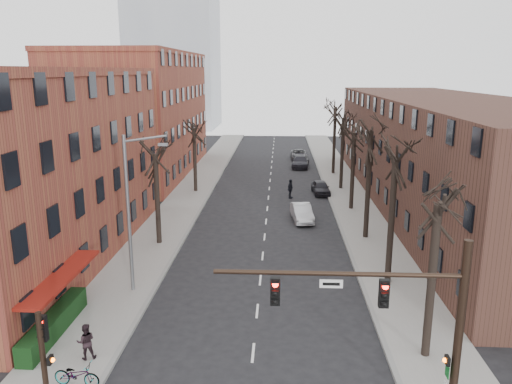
# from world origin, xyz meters

# --- Properties ---
(sidewalk_left) EXTENTS (4.00, 90.00, 0.15)m
(sidewalk_left) POSITION_xyz_m (-8.00, 35.00, 0.07)
(sidewalk_left) COLOR gray
(sidewalk_left) RESTS_ON ground
(sidewalk_right) EXTENTS (4.00, 90.00, 0.15)m
(sidewalk_right) POSITION_xyz_m (8.00, 35.00, 0.07)
(sidewalk_right) COLOR gray
(sidewalk_right) RESTS_ON ground
(building_left_near) EXTENTS (12.00, 26.00, 12.00)m
(building_left_near) POSITION_xyz_m (-16.00, 15.00, 6.00)
(building_left_near) COLOR brown
(building_left_near) RESTS_ON ground
(building_left_far) EXTENTS (12.00, 28.00, 14.00)m
(building_left_far) POSITION_xyz_m (-16.00, 44.00, 7.00)
(building_left_far) COLOR brown
(building_left_far) RESTS_ON ground
(building_right) EXTENTS (12.00, 50.00, 10.00)m
(building_right) POSITION_xyz_m (16.00, 30.00, 5.00)
(building_right) COLOR #452920
(building_right) RESTS_ON ground
(awning_left) EXTENTS (1.20, 7.00, 0.15)m
(awning_left) POSITION_xyz_m (-9.40, 6.00, 0.00)
(awning_left) COLOR maroon
(awning_left) RESTS_ON ground
(hedge) EXTENTS (0.80, 6.00, 1.00)m
(hedge) POSITION_xyz_m (-9.50, 5.00, 0.65)
(hedge) COLOR black
(hedge) RESTS_ON sidewalk_left
(tree_right_a) EXTENTS (5.20, 5.20, 10.00)m
(tree_right_a) POSITION_xyz_m (7.60, 4.00, 0.00)
(tree_right_a) COLOR black
(tree_right_a) RESTS_ON ground
(tree_right_b) EXTENTS (5.20, 5.20, 10.80)m
(tree_right_b) POSITION_xyz_m (7.60, 12.00, 0.00)
(tree_right_b) COLOR black
(tree_right_b) RESTS_ON ground
(tree_right_c) EXTENTS (5.20, 5.20, 11.60)m
(tree_right_c) POSITION_xyz_m (7.60, 20.00, 0.00)
(tree_right_c) COLOR black
(tree_right_c) RESTS_ON ground
(tree_right_d) EXTENTS (5.20, 5.20, 10.00)m
(tree_right_d) POSITION_xyz_m (7.60, 28.00, 0.00)
(tree_right_d) COLOR black
(tree_right_d) RESTS_ON ground
(tree_right_e) EXTENTS (5.20, 5.20, 10.80)m
(tree_right_e) POSITION_xyz_m (7.60, 36.00, 0.00)
(tree_right_e) COLOR black
(tree_right_e) RESTS_ON ground
(tree_right_f) EXTENTS (5.20, 5.20, 11.60)m
(tree_right_f) POSITION_xyz_m (7.60, 44.00, 0.00)
(tree_right_f) COLOR black
(tree_right_f) RESTS_ON ground
(tree_left_a) EXTENTS (5.20, 5.20, 9.50)m
(tree_left_a) POSITION_xyz_m (-7.60, 18.00, 0.00)
(tree_left_a) COLOR black
(tree_left_a) RESTS_ON ground
(tree_left_b) EXTENTS (5.20, 5.20, 9.50)m
(tree_left_b) POSITION_xyz_m (-7.60, 34.00, 0.00)
(tree_left_b) COLOR black
(tree_left_b) RESTS_ON ground
(signal_mast_arm) EXTENTS (8.14, 0.30, 7.20)m
(signal_mast_arm) POSITION_xyz_m (5.45, -1.00, 4.40)
(signal_mast_arm) COLOR black
(signal_mast_arm) RESTS_ON ground
(signal_pole_left) EXTENTS (0.47, 0.44, 4.40)m
(signal_pole_left) POSITION_xyz_m (-6.99, -0.95, 2.61)
(signal_pole_left) COLOR black
(signal_pole_left) RESTS_ON ground
(streetlight) EXTENTS (2.45, 0.22, 9.03)m
(streetlight) POSITION_xyz_m (-7.03, 10.00, 5.01)
(streetlight) COLOR slate
(streetlight) RESTS_ON ground
(silver_sedan) EXTENTS (1.99, 4.43, 1.41)m
(silver_sedan) POSITION_xyz_m (3.00, 24.36, 0.70)
(silver_sedan) COLOR #B6B8BD
(silver_sedan) RESTS_ON ground
(parked_car_near) EXTENTS (1.93, 4.12, 1.36)m
(parked_car_near) POSITION_xyz_m (5.30, 33.81, 0.68)
(parked_car_near) COLOR black
(parked_car_near) RESTS_ON ground
(parked_car_mid) EXTENTS (2.57, 5.30, 1.49)m
(parked_car_mid) POSITION_xyz_m (3.80, 48.18, 0.74)
(parked_car_mid) COLOR black
(parked_car_mid) RESTS_ON ground
(parked_car_far) EXTENTS (2.28, 4.84, 1.34)m
(parked_car_far) POSITION_xyz_m (3.80, 54.43, 0.67)
(parked_car_far) COLOR #525459
(parked_car_far) RESTS_ON ground
(pedestrian_b) EXTENTS (0.95, 0.85, 1.62)m
(pedestrian_b) POSITION_xyz_m (-7.17, 2.98, 0.96)
(pedestrian_b) COLOR black
(pedestrian_b) RESTS_ON sidewalk_left
(pedestrian_crossing) EXTENTS (0.86, 1.20, 1.90)m
(pedestrian_crossing) POSITION_xyz_m (2.16, 31.93, 0.95)
(pedestrian_crossing) COLOR black
(pedestrian_crossing) RESTS_ON ground
(bicycle) EXTENTS (1.96, 0.87, 1.00)m
(bicycle) POSITION_xyz_m (-6.82, 1.04, 0.65)
(bicycle) COLOR gray
(bicycle) RESTS_ON sidewalk_left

